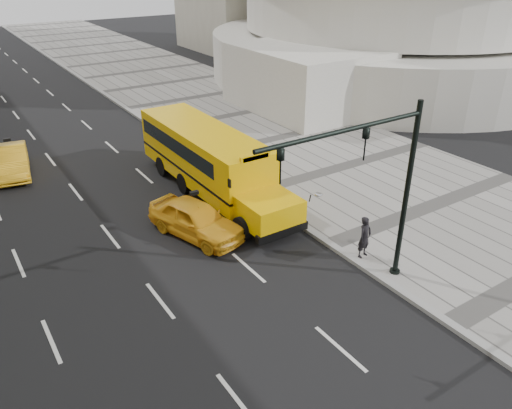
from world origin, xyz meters
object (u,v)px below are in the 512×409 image
school_bus (207,156)px  traffic_signal (379,181)px  taxi_far (12,161)px  pedestrian (365,237)px  taxi_near (196,219)px

school_bus → traffic_signal: 10.31m
taxi_far → pedestrian: bearing=-50.6°
taxi_far → traffic_signal: 19.40m
taxi_far → traffic_signal: (8.22, -17.25, 3.37)m
taxi_near → taxi_far: 11.92m
pedestrian → traffic_signal: bearing=-140.8°
taxi_far → pedestrian: pedestrian is taller
taxi_far → taxi_near: bearing=-56.4°
school_bus → taxi_far: school_bus is taller
taxi_near → traffic_signal: (3.19, -6.44, 3.35)m
traffic_signal → school_bus: bearing=93.9°
taxi_near → traffic_signal: size_ratio=0.68×
school_bus → taxi_near: (-2.50, -3.58, -1.02)m
school_bus → pedestrian: size_ratio=7.07×
taxi_near → traffic_signal: 7.93m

